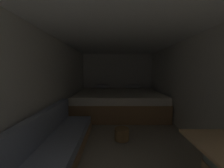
{
  "coord_description": "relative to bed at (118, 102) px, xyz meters",
  "views": [
    {
      "loc": [
        -0.18,
        -0.3,
        1.3
      ],
      "look_at": [
        -0.2,
        2.7,
        1.01
      ],
      "focal_mm": 21.83,
      "sensor_mm": 36.0,
      "label": 1
    }
  ],
  "objects": [
    {
      "name": "wall_right",
      "position": [
        1.34,
        -1.65,
        0.65
      ],
      "size": [
        0.05,
        5.42,
        1.96
      ],
      "primitive_type": "cube",
      "color": "silver",
      "rests_on": "ground"
    },
    {
      "name": "wall_back",
      "position": [
        0.0,
        1.08,
        0.65
      ],
      "size": [
        2.74,
        0.05,
        1.96
      ],
      "primitive_type": "cube",
      "color": "silver",
      "rests_on": "ground"
    },
    {
      "name": "wicker_basket",
      "position": [
        -0.01,
        -1.73,
        -0.22
      ],
      "size": [
        0.27,
        0.27,
        0.22
      ],
      "color": "olive",
      "rests_on": "ground"
    },
    {
      "name": "ceiling_slab",
      "position": [
        0.0,
        -1.65,
        1.65
      ],
      "size": [
        2.74,
        5.42,
        0.05
      ],
      "primitive_type": "cube",
      "color": "white",
      "rests_on": "wall_left"
    },
    {
      "name": "bed",
      "position": [
        0.0,
        0.0,
        0.0
      ],
      "size": [
        2.52,
        2.04,
        0.81
      ],
      "color": "#9E7247",
      "rests_on": "ground"
    },
    {
      "name": "wall_left",
      "position": [
        -1.34,
        -1.65,
        0.65
      ],
      "size": [
        0.05,
        5.42,
        1.96
      ],
      "primitive_type": "cube",
      "color": "silver",
      "rests_on": "ground"
    },
    {
      "name": "sofa_left",
      "position": [
        -1.03,
        -2.54,
        -0.12
      ],
      "size": [
        0.64,
        2.66,
        0.69
      ],
      "color": "tan",
      "rests_on": "ground"
    },
    {
      "name": "ground_plane",
      "position": [
        0.0,
        -1.65,
        -0.33
      ],
      "size": [
        7.42,
        7.42,
        0.0
      ],
      "primitive_type": "plane",
      "color": "#A39984"
    }
  ]
}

